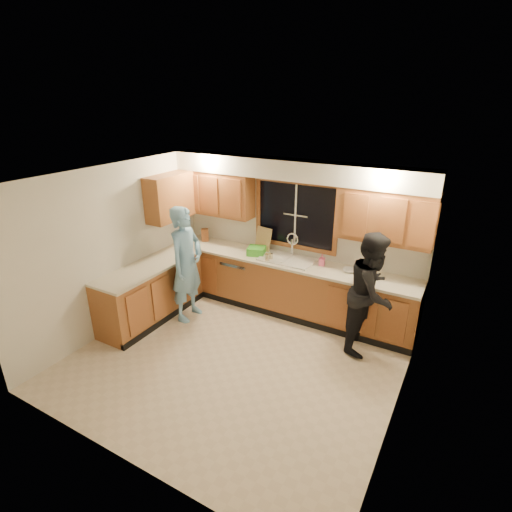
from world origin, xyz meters
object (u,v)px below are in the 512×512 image
(soap_bottle, at_px, (322,260))
(bowl, at_px, (349,270))
(woman, at_px, (371,293))
(dish_crate, at_px, (256,251))
(sink, at_px, (287,263))
(knife_block, at_px, (205,235))
(dishwasher, at_px, (242,278))
(man, at_px, (187,264))
(stove, at_px, (125,307))

(soap_bottle, height_order, bowl, soap_bottle)
(woman, bearing_deg, dish_crate, 83.84)
(sink, relative_size, knife_block, 3.79)
(dishwasher, xyz_separation_m, knife_block, (-0.84, 0.10, 0.62))
(soap_bottle, bearing_deg, knife_block, 179.49)
(sink, bearing_deg, dishwasher, -179.01)
(dish_crate, xyz_separation_m, bowl, (1.57, 0.07, -0.04))
(sink, bearing_deg, soap_bottle, 6.94)
(man, relative_size, soap_bottle, 10.19)
(man, relative_size, bowl, 9.62)
(sink, relative_size, soap_bottle, 4.71)
(stove, distance_m, knife_block, 2.00)
(woman, distance_m, bowl, 0.61)
(dish_crate, relative_size, soap_bottle, 1.52)
(bowl, bearing_deg, dish_crate, -177.33)
(woman, distance_m, dish_crate, 2.05)
(stove, xyz_separation_m, dish_crate, (1.25, 1.79, 0.53))
(knife_block, height_order, soap_bottle, knife_block)
(dishwasher, bearing_deg, soap_bottle, 3.39)
(stove, bearing_deg, soap_bottle, 38.64)
(man, distance_m, woman, 2.81)
(bowl, bearing_deg, woman, -42.70)
(knife_block, bearing_deg, bowl, -32.78)
(man, bearing_deg, soap_bottle, -63.89)
(woman, height_order, dish_crate, woman)
(dish_crate, height_order, soap_bottle, soap_bottle)
(sink, relative_size, dish_crate, 3.10)
(sink, bearing_deg, dish_crate, -176.52)
(knife_block, bearing_deg, dishwasher, -38.81)
(stove, height_order, bowl, bowl)
(bowl, bearing_deg, soap_bottle, 176.23)
(dish_crate, bearing_deg, knife_block, 173.87)
(dishwasher, bearing_deg, sink, 0.99)
(sink, distance_m, bowl, 1.02)
(woman, relative_size, knife_block, 7.64)
(soap_bottle, bearing_deg, bowl, -3.77)
(dishwasher, distance_m, bowl, 1.94)
(woman, bearing_deg, stove, 117.38)
(dish_crate, bearing_deg, man, -128.73)
(sink, height_order, dishwasher, sink)
(soap_bottle, bearing_deg, man, -151.11)
(stove, bearing_deg, dish_crate, 55.02)
(woman, bearing_deg, man, 105.34)
(woman, xyz_separation_m, soap_bottle, (-0.90, 0.44, 0.14))
(dishwasher, xyz_separation_m, soap_bottle, (1.42, 0.08, 0.60))
(woman, relative_size, dish_crate, 6.25)
(dishwasher, bearing_deg, dish_crate, -3.52)
(man, bearing_deg, dishwasher, -27.63)
(woman, xyz_separation_m, bowl, (-0.45, 0.41, 0.08))
(woman, bearing_deg, soap_bottle, 67.18)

